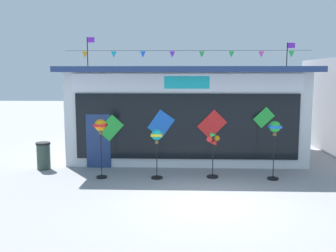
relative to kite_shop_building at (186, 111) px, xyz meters
The scene contains 7 objects.
ground_plane 7.02m from the kite_shop_building, 85.16° to the right, with size 80.00×80.00×0.00m, color gray.
kite_shop_building is the anchor object (origin of this frame).
wind_spinner_far_left 5.16m from the kite_shop_building, 123.73° to the right, with size 0.40×0.40×1.99m.
wind_spinner_left 4.44m from the kite_shop_building, 103.04° to the right, with size 0.38×0.38×1.66m.
wind_spinner_center_left 4.30m from the kite_shop_building, 77.95° to the right, with size 0.45×0.38×1.56m.
wind_spinner_center_right 5.14m from the kite_shop_building, 56.05° to the right, with size 0.38×0.38×1.96m.
trash_bin 6.27m from the kite_shop_building, 148.84° to the right, with size 0.52×0.52×1.00m.
Camera 1 is at (-0.71, -10.13, 3.46)m, focal length 41.37 mm.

